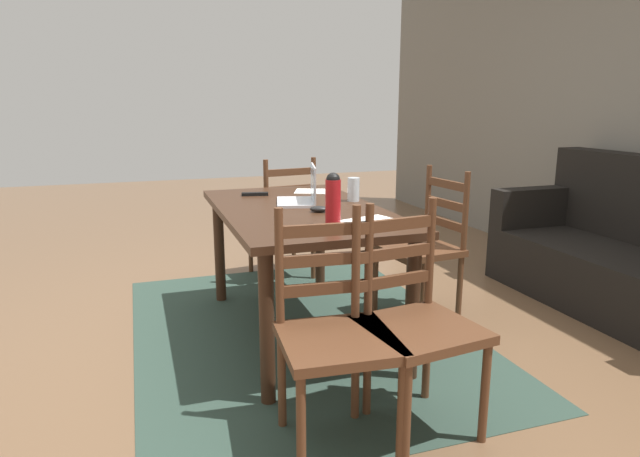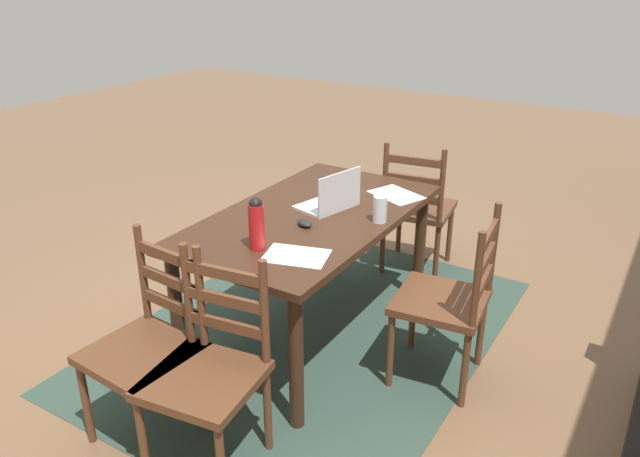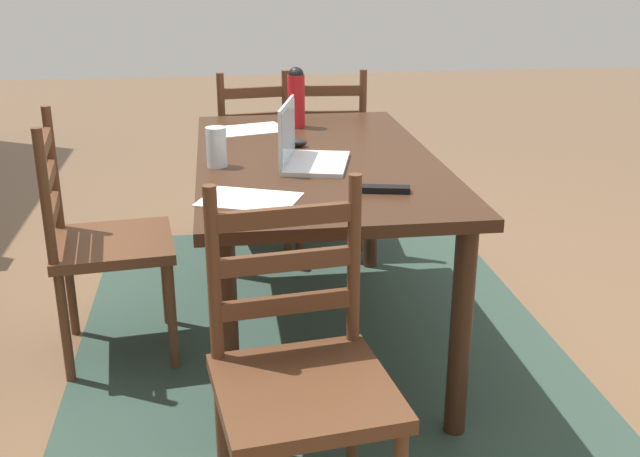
# 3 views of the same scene
# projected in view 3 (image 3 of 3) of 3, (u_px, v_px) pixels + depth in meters

# --- Properties ---
(ground_plane) EXTENTS (14.00, 14.00, 0.00)m
(ground_plane) POSITION_uv_depth(u_px,v_px,m) (316.00, 337.00, 3.15)
(ground_plane) COLOR brown
(area_rug) EXTENTS (2.55, 1.91, 0.01)m
(area_rug) POSITION_uv_depth(u_px,v_px,m) (316.00, 336.00, 3.15)
(area_rug) COLOR #2D4238
(area_rug) RESTS_ON ground
(dining_table) EXTENTS (1.58, 0.89, 0.77)m
(dining_table) POSITION_uv_depth(u_px,v_px,m) (316.00, 181.00, 2.92)
(dining_table) COLOR #382114
(dining_table) RESTS_ON ground
(chair_left_far) EXTENTS (0.49, 0.49, 0.95)m
(chair_left_far) POSITION_uv_depth(u_px,v_px,m) (301.00, 379.00, 1.97)
(chair_left_far) COLOR #56331E
(chair_left_far) RESTS_ON ground
(chair_right_far) EXTENTS (0.49, 0.49, 0.95)m
(chair_right_far) POSITION_uv_depth(u_px,v_px,m) (256.00, 162.00, 3.97)
(chair_right_far) COLOR #56331E
(chair_right_far) RESTS_ON ground
(chair_far_head) EXTENTS (0.49, 0.49, 0.95)m
(chair_far_head) POSITION_uv_depth(u_px,v_px,m) (102.00, 242.00, 2.88)
(chair_far_head) COLOR #56331E
(chair_far_head) RESTS_ON ground
(chair_right_near) EXTENTS (0.47, 0.47, 0.95)m
(chair_right_near) POSITION_uv_depth(u_px,v_px,m) (322.00, 159.00, 4.02)
(chair_right_near) COLOR #56331E
(chair_right_near) RESTS_ON ground
(laptop) EXTENTS (0.36, 0.29, 0.23)m
(laptop) POSITION_uv_depth(u_px,v_px,m) (303.00, 150.00, 2.75)
(laptop) COLOR silver
(laptop) RESTS_ON dining_table
(water_bottle) EXTENTS (0.07, 0.07, 0.26)m
(water_bottle) POSITION_uv_depth(u_px,v_px,m) (296.00, 96.00, 3.32)
(water_bottle) COLOR red
(water_bottle) RESTS_ON dining_table
(drinking_glass) EXTENTS (0.07, 0.07, 0.14)m
(drinking_glass) POSITION_uv_depth(u_px,v_px,m) (216.00, 147.00, 2.73)
(drinking_glass) COLOR silver
(drinking_glass) RESTS_ON dining_table
(computer_mouse) EXTENTS (0.10, 0.12, 0.03)m
(computer_mouse) POSITION_uv_depth(u_px,v_px,m) (295.00, 142.00, 3.03)
(computer_mouse) COLOR black
(computer_mouse) RESTS_ON dining_table
(tv_remote) EXTENTS (0.08, 0.18, 0.02)m
(tv_remote) POSITION_uv_depth(u_px,v_px,m) (384.00, 189.00, 2.46)
(tv_remote) COLOR black
(tv_remote) RESTS_ON dining_table
(paper_stack_left) EXTENTS (0.28, 0.34, 0.00)m
(paper_stack_left) POSITION_uv_depth(u_px,v_px,m) (250.00, 129.00, 3.31)
(paper_stack_left) COLOR white
(paper_stack_left) RESTS_ON dining_table
(paper_stack_right) EXTENTS (0.31, 0.35, 0.00)m
(paper_stack_right) POSITION_uv_depth(u_px,v_px,m) (250.00, 199.00, 2.38)
(paper_stack_right) COLOR white
(paper_stack_right) RESTS_ON dining_table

